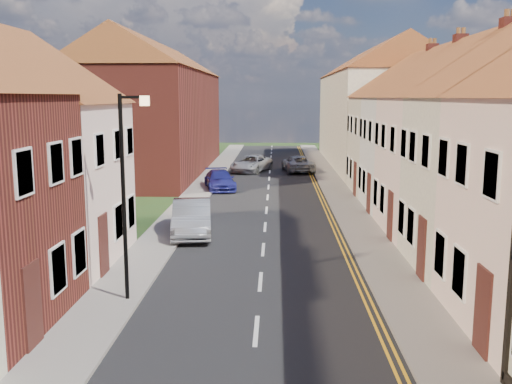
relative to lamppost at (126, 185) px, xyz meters
name	(u,v)px	position (x,y,z in m)	size (l,w,h in m)	color
road	(265,227)	(3.81, 10.00, -3.53)	(7.00, 90.00, 0.02)	black
pavement_left	(172,225)	(-0.59, 10.00, -3.48)	(1.80, 90.00, 0.12)	gray
pavement_right	(359,227)	(8.21, 10.00, -3.48)	(1.80, 90.00, 0.12)	gray
cottage_r_pink	(481,133)	(13.11, 8.90, 0.94)	(8.30, 6.00, 9.00)	beige
cottage_r_white_far	(444,127)	(13.11, 14.30, 0.94)	(8.30, 5.20, 9.00)	white
cottage_r_cream_far	(419,122)	(13.11, 19.70, 0.94)	(8.30, 6.00, 9.00)	#BCAF9E
cottage_l_pink	(0,144)	(-5.49, 3.85, 0.83)	(8.30, 6.30, 8.80)	beige
block_right_far	(376,105)	(13.11, 35.00, 1.76)	(8.30, 24.20, 10.50)	#BCAF9E
block_left_far	(155,106)	(-5.49, 30.00, 1.76)	(8.30, 24.20, 10.50)	maroon
lamppost	(126,185)	(0.00, 0.00, 0.00)	(0.88, 0.15, 6.00)	black
car_mid	(192,218)	(0.61, 8.40, -2.77)	(1.64, 4.69, 1.55)	gray
car_far	(220,180)	(0.61, 20.96, -2.91)	(1.76, 4.33, 1.26)	navy
car_distant	(251,164)	(2.31, 30.00, -2.86)	(2.24, 4.85, 1.35)	#A8AAAF
car_distant_b	(298,164)	(6.10, 30.00, -2.86)	(2.24, 4.86, 1.35)	gray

